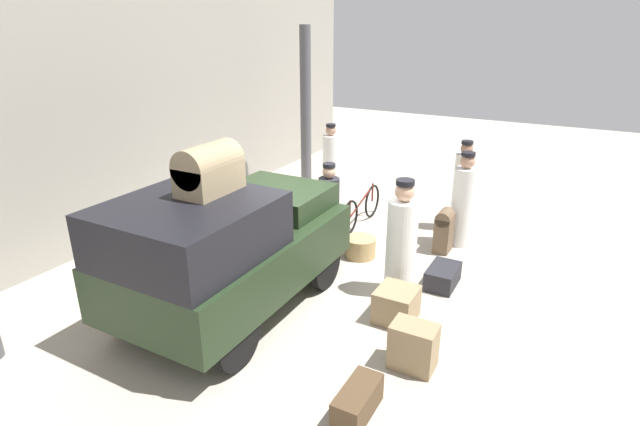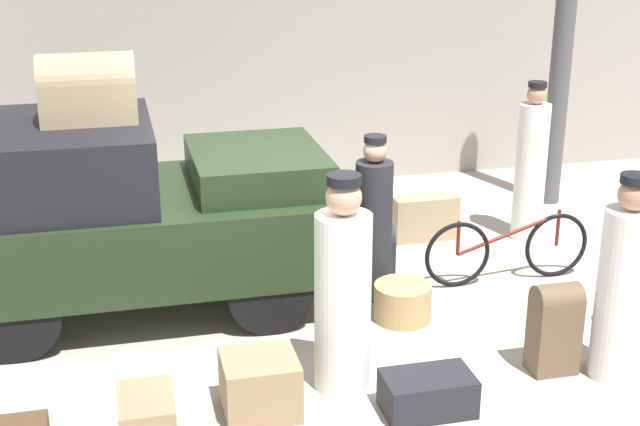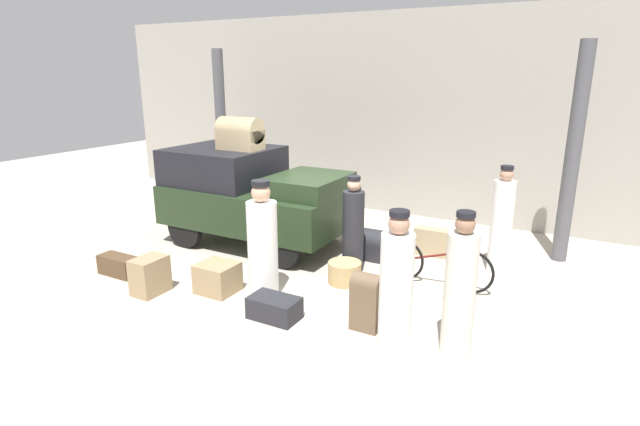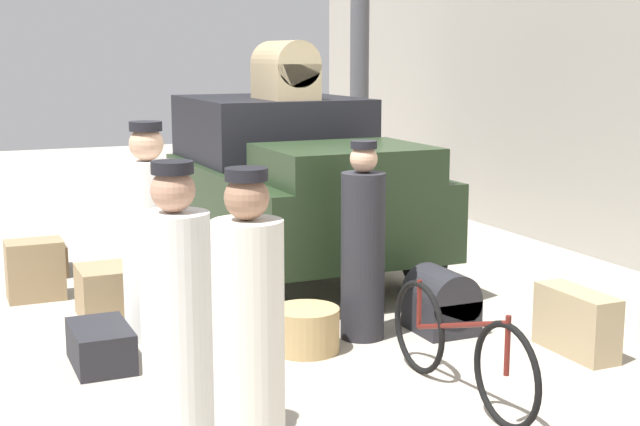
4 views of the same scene
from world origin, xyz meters
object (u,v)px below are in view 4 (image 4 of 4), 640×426
(trunk_umber_medium, at_px, (101,346))
(suitcase_tan_flat, at_px, (49,258))
(suitcase_small_leather, at_px, (441,303))
(trunk_barrel_dark, at_px, (188,356))
(porter_standing_middle, at_px, (177,324))
(porter_carrying_trunk, at_px, (363,249))
(trunk_on_truck_roof, at_px, (285,71))
(trunk_wicker_pale, at_px, (576,322))
(porter_lifting_near_truck, at_px, (249,353))
(wicker_basket, at_px, (306,330))
(bicycle, at_px, (459,348))
(conductor_in_dark_uniform, at_px, (150,241))
(suitcase_black_upright, at_px, (109,292))
(truck, at_px, (293,178))
(trunk_large_brown, at_px, (35,270))

(trunk_umber_medium, bearing_deg, suitcase_tan_flat, 179.74)
(suitcase_small_leather, relative_size, trunk_barrel_dark, 0.70)
(porter_standing_middle, xyz_separation_m, porter_carrying_trunk, (-1.47, 1.91, -0.04))
(trunk_on_truck_roof, bearing_deg, trunk_wicker_pale, 15.70)
(porter_lifting_near_truck, distance_m, porter_carrying_trunk, 2.77)
(wicker_basket, distance_m, suitcase_tan_flat, 3.71)
(suitcase_small_leather, bearing_deg, trunk_on_truck_roof, -172.73)
(bicycle, distance_m, conductor_in_dark_uniform, 2.69)
(conductor_in_dark_uniform, distance_m, trunk_on_truck_roof, 2.92)
(porter_lifting_near_truck, distance_m, conductor_in_dark_uniform, 2.89)
(conductor_in_dark_uniform, xyz_separation_m, porter_carrying_trunk, (0.72, 1.56, -0.06))
(trunk_wicker_pale, xyz_separation_m, trunk_on_truck_roof, (-3.54, -1.00, 1.85))
(porter_lifting_near_truck, relative_size, suitcase_black_upright, 3.11)
(suitcase_tan_flat, relative_size, suitcase_small_leather, 1.28)
(conductor_in_dark_uniform, relative_size, trunk_barrel_dark, 2.28)
(truck, bearing_deg, trunk_barrel_dark, -31.85)
(truck, bearing_deg, suitcase_small_leather, 7.89)
(trunk_barrel_dark, distance_m, trunk_large_brown, 3.33)
(trunk_wicker_pale, height_order, trunk_on_truck_roof, trunk_on_truck_roof)
(porter_lifting_near_truck, height_order, trunk_on_truck_roof, trunk_on_truck_roof)
(wicker_basket, distance_m, trunk_barrel_dark, 1.50)
(trunk_wicker_pale, bearing_deg, suitcase_tan_flat, -141.71)
(truck, xyz_separation_m, trunk_on_truck_roof, (-0.21, 0.00, 1.10))
(porter_standing_middle, bearing_deg, suitcase_small_leather, 117.54)
(bicycle, bearing_deg, suitcase_small_leather, 153.14)
(suitcase_tan_flat, bearing_deg, conductor_in_dark_uniform, 11.02)
(truck, relative_size, trunk_wicker_pale, 4.72)
(trunk_wicker_pale, bearing_deg, suitcase_small_leather, -143.85)
(truck, relative_size, trunk_umber_medium, 5.10)
(truck, distance_m, conductor_in_dark_uniform, 2.49)
(conductor_in_dark_uniform, bearing_deg, truck, 130.09)
(porter_lifting_near_truck, height_order, porter_carrying_trunk, porter_lifting_near_truck)
(porter_standing_middle, bearing_deg, conductor_in_dark_uniform, 170.82)
(porter_standing_middle, distance_m, trunk_wicker_pale, 3.32)
(porter_lifting_near_truck, bearing_deg, trunk_umber_medium, -171.69)
(porter_carrying_trunk, xyz_separation_m, trunk_wicker_pale, (1.02, 1.33, -0.49))
(porter_lifting_near_truck, distance_m, suitcase_black_upright, 3.63)
(conductor_in_dark_uniform, bearing_deg, porter_lifting_near_truck, -3.29)
(suitcase_tan_flat, relative_size, trunk_on_truck_roof, 0.83)
(bicycle, relative_size, trunk_large_brown, 3.13)
(suitcase_tan_flat, xyz_separation_m, trunk_wicker_pale, (4.29, 3.39, 0.09))
(porter_standing_middle, distance_m, trunk_barrel_dark, 0.61)
(trunk_umber_medium, bearing_deg, suitcase_small_leather, 83.62)
(truck, distance_m, trunk_barrel_dark, 3.96)
(trunk_barrel_dark, height_order, trunk_on_truck_roof, trunk_on_truck_roof)
(porter_standing_middle, distance_m, trunk_umber_medium, 1.78)
(porter_carrying_trunk, xyz_separation_m, trunk_on_truck_roof, (-2.52, 0.34, 1.36))
(truck, relative_size, trunk_on_truck_roof, 4.22)
(wicker_basket, height_order, porter_carrying_trunk, porter_carrying_trunk)
(conductor_in_dark_uniform, xyz_separation_m, trunk_umber_medium, (0.53, -0.51, -0.65))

